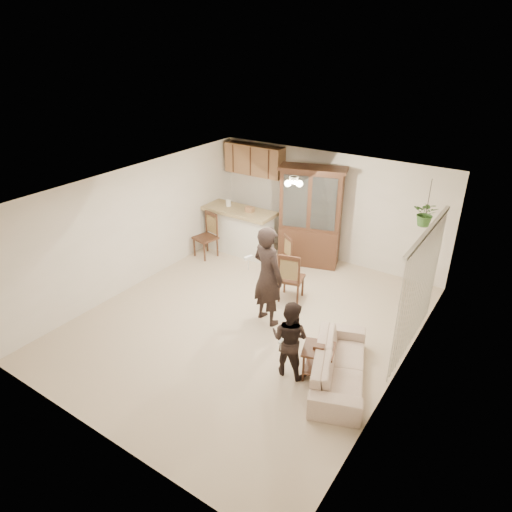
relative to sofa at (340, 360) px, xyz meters
The scene contains 23 objects.
floor 2.15m from the sofa, 165.84° to the left, with size 6.50×6.50×0.00m, color #BDAD8F.
ceiling 3.00m from the sofa, 165.84° to the left, with size 5.50×6.50×0.02m, color white.
wall_back 4.38m from the sofa, 118.56° to the left, with size 5.50×0.02×2.50m, color silver.
wall_front 3.53m from the sofa, 126.88° to the right, with size 5.50×0.02×2.50m, color silver.
wall_left 4.91m from the sofa, behind, with size 0.02×6.50×2.50m, color silver.
wall_right 1.24m from the sofa, 36.47° to the left, with size 0.02×6.50×2.50m, color silver.
breakfast_bar 4.84m from the sofa, 143.68° to the left, with size 1.60×0.55×1.00m, color white.
bar_top 4.89m from the sofa, 143.68° to the left, with size 1.75×0.70×0.08m, color tan.
upper_cabinets 5.61m from the sofa, 137.76° to the left, with size 1.50×0.34×0.70m, color brown.
vertical_blinds 1.73m from the sofa, 65.03° to the left, with size 0.06×2.30×2.10m, color beige, non-canonical shape.
ceiling_fixture 3.24m from the sofa, 137.13° to the left, with size 0.36×0.36×0.20m, color #FFEABF, non-canonical shape.
hanging_plant 3.28m from the sofa, 85.10° to the left, with size 0.43×0.37×0.48m, color #2E5321.
plant_cord 3.44m from the sofa, 85.10° to the left, with size 0.01×0.01×0.65m, color black.
sofa is the anchor object (origin of this frame).
adult 2.00m from the sofa, 156.93° to the left, with size 0.66×0.43×1.80m, color black.
child 0.83m from the sofa, 159.68° to the right, with size 0.66×0.51×1.35m, color black.
china_hutch 4.04m from the sofa, 124.48° to the left, with size 1.53×0.94×2.26m.
side_table 0.34m from the sofa, 162.68° to the right, with size 0.59×0.59×0.58m.
chair_bar 4.96m from the sofa, 153.33° to the left, with size 0.56×0.56×1.06m.
chair_hutch_left 3.40m from the sofa, 136.30° to the left, with size 0.56×0.56×0.91m.
chair_hutch_right 2.44m from the sofa, 137.18° to the left, with size 0.56×0.56×1.04m.
controller_adult 2.20m from the sofa, 169.96° to the left, with size 0.05×0.16×0.05m, color white.
controller_child 0.99m from the sofa, 141.44° to the right, with size 0.03×0.11×0.03m, color white.
Camera 1 is at (4.03, -5.76, 4.81)m, focal length 32.00 mm.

